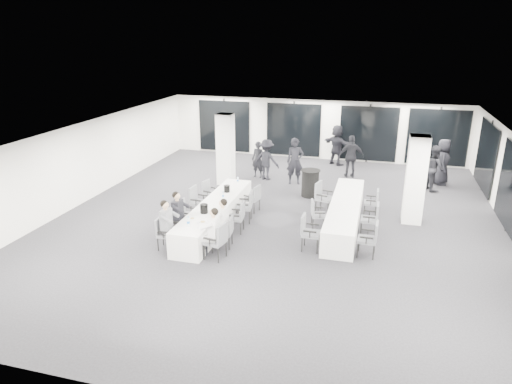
% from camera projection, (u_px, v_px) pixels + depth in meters
% --- Properties ---
extents(room, '(14.04, 16.04, 2.84)m').
position_uv_depth(room, '(310.00, 171.00, 15.12)').
color(room, black).
rests_on(room, ground).
extents(column_left, '(0.60, 0.60, 2.80)m').
position_uv_depth(column_left, '(226.00, 149.00, 17.94)').
color(column_left, white).
rests_on(column_left, floor).
extents(column_right, '(0.60, 0.60, 2.80)m').
position_uv_depth(column_right, '(415.00, 180.00, 14.19)').
color(column_right, white).
rests_on(column_right, floor).
extents(banquet_table_main, '(0.90, 5.00, 0.75)m').
position_uv_depth(banquet_table_main, '(215.00, 214.00, 14.21)').
color(banquet_table_main, silver).
rests_on(banquet_table_main, floor).
extents(banquet_table_side, '(0.90, 5.00, 0.75)m').
position_uv_depth(banquet_table_side, '(345.00, 214.00, 14.28)').
color(banquet_table_side, silver).
rests_on(banquet_table_side, floor).
extents(cocktail_table, '(0.72, 0.72, 1.00)m').
position_uv_depth(cocktail_table, '(310.00, 183.00, 16.77)').
color(cocktail_table, black).
rests_on(cocktail_table, floor).
extents(chair_main_left_near, '(0.49, 0.54, 0.91)m').
position_uv_depth(chair_main_left_near, '(164.00, 231.00, 12.65)').
color(chair_main_left_near, '#56585E').
rests_on(chair_main_left_near, floor).
extents(chair_main_left_second, '(0.51, 0.56, 0.92)m').
position_uv_depth(chair_main_left_second, '(175.00, 221.00, 13.33)').
color(chair_main_left_second, '#56585E').
rests_on(chair_main_left_second, floor).
extents(chair_main_left_mid, '(0.49, 0.54, 0.90)m').
position_uv_depth(chair_main_left_mid, '(185.00, 212.00, 14.00)').
color(chair_main_left_mid, '#56585E').
rests_on(chair_main_left_mid, floor).
extents(chair_main_left_fourth, '(0.55, 0.60, 1.01)m').
position_uv_depth(chair_main_left_fourth, '(197.00, 200.00, 14.89)').
color(chair_main_left_fourth, '#56585E').
rests_on(chair_main_left_fourth, floor).
extents(chair_main_left_far, '(0.54, 0.57, 0.89)m').
position_uv_depth(chair_main_left_far, '(209.00, 191.00, 15.87)').
color(chair_main_left_far, '#56585E').
rests_on(chair_main_left_far, floor).
extents(chair_main_right_near, '(0.60, 0.64, 1.02)m').
position_uv_depth(chair_main_right_near, '(218.00, 239.00, 12.03)').
color(chair_main_right_near, '#56585E').
rests_on(chair_main_right_near, floor).
extents(chair_main_right_second, '(0.49, 0.54, 0.89)m').
position_uv_depth(chair_main_right_second, '(227.00, 230.00, 12.74)').
color(chair_main_right_second, '#56585E').
rests_on(chair_main_right_second, floor).
extents(chair_main_right_mid, '(0.52, 0.57, 0.95)m').
position_uv_depth(chair_main_right_mid, '(238.00, 215.00, 13.70)').
color(chair_main_right_mid, '#56585E').
rests_on(chair_main_right_mid, floor).
extents(chair_main_right_fourth, '(0.58, 0.62, 1.01)m').
position_uv_depth(chair_main_right_fourth, '(246.00, 204.00, 14.48)').
color(chair_main_right_fourth, '#56585E').
rests_on(chair_main_right_fourth, floor).
extents(chair_main_right_far, '(0.55, 0.58, 0.92)m').
position_uv_depth(chair_main_right_far, '(254.00, 197.00, 15.31)').
color(chair_main_right_far, '#56585E').
rests_on(chair_main_right_far, floor).
extents(chair_side_left_near, '(0.51, 0.58, 1.01)m').
position_uv_depth(chair_side_left_near, '(308.00, 230.00, 12.58)').
color(chair_side_left_near, '#56585E').
rests_on(chair_side_left_near, floor).
extents(chair_side_left_mid, '(0.55, 0.58, 0.90)m').
position_uv_depth(chair_side_left_mid, '(316.00, 212.00, 14.00)').
color(chair_side_left_mid, '#56585E').
rests_on(chair_side_left_mid, floor).
extents(chair_side_left_far, '(0.64, 0.66, 1.04)m').
position_uv_depth(chair_side_left_far, '(322.00, 195.00, 15.26)').
color(chair_side_left_far, '#56585E').
rests_on(chair_side_left_far, floor).
extents(chair_side_right_near, '(0.52, 0.58, 0.99)m').
position_uv_depth(chair_side_right_near, '(370.00, 237.00, 12.19)').
color(chair_side_right_near, '#56585E').
rests_on(chair_side_right_near, floor).
extents(chair_side_right_mid, '(0.50, 0.56, 0.98)m').
position_uv_depth(chair_side_right_mid, '(372.00, 217.00, 13.53)').
color(chair_side_right_mid, '#56585E').
rests_on(chair_side_right_mid, floor).
extents(chair_side_right_far, '(0.45, 0.50, 0.88)m').
position_uv_depth(chair_side_right_far, '(373.00, 201.00, 15.03)').
color(chair_side_right_far, '#56585E').
rests_on(chair_side_right_far, floor).
extents(seated_guest_a, '(0.50, 0.38, 1.44)m').
position_uv_depth(seated_guest_a, '(168.00, 222.00, 12.52)').
color(seated_guest_a, slate).
rests_on(seated_guest_a, floor).
extents(seated_guest_b, '(0.50, 0.38, 1.44)m').
position_uv_depth(seated_guest_b, '(180.00, 212.00, 13.20)').
color(seated_guest_b, black).
rests_on(seated_guest_b, floor).
extents(seated_guest_c, '(0.50, 0.38, 1.44)m').
position_uv_depth(seated_guest_c, '(212.00, 230.00, 12.02)').
color(seated_guest_c, silver).
rests_on(seated_guest_c, floor).
extents(seated_guest_d, '(0.50, 0.38, 1.44)m').
position_uv_depth(seated_guest_d, '(221.00, 220.00, 12.68)').
color(seated_guest_d, silver).
rests_on(seated_guest_d, floor).
extents(standing_guest_a, '(0.91, 0.81, 2.09)m').
position_uv_depth(standing_guest_a, '(295.00, 158.00, 18.01)').
color(standing_guest_a, black).
rests_on(standing_guest_a, floor).
extents(standing_guest_c, '(1.34, 0.88, 1.90)m').
position_uv_depth(standing_guest_c, '(267.00, 157.00, 18.58)').
color(standing_guest_c, black).
rests_on(standing_guest_c, floor).
extents(standing_guest_d, '(1.31, 0.93, 2.02)m').
position_uv_depth(standing_guest_d, '(351.00, 154.00, 18.85)').
color(standing_guest_d, black).
rests_on(standing_guest_d, floor).
extents(standing_guest_e, '(0.68, 1.04, 2.07)m').
position_uv_depth(standing_guest_e, '(443.00, 159.00, 17.96)').
color(standing_guest_e, black).
rests_on(standing_guest_e, floor).
extents(standing_guest_f, '(2.00, 1.68, 2.09)m').
position_uv_depth(standing_guest_f, '(337.00, 142.00, 20.68)').
color(standing_guest_f, black).
rests_on(standing_guest_f, floor).
extents(standing_guest_g, '(0.69, 0.59, 1.71)m').
position_uv_depth(standing_guest_g, '(258.00, 157.00, 18.89)').
color(standing_guest_g, black).
rests_on(standing_guest_g, floor).
extents(standing_guest_h, '(0.88, 1.10, 1.98)m').
position_uv_depth(standing_guest_h, '(435.00, 165.00, 17.31)').
color(standing_guest_h, black).
rests_on(standing_guest_h, floor).
extents(ice_bucket_near, '(0.23, 0.23, 0.27)m').
position_uv_depth(ice_bucket_near, '(204.00, 209.00, 13.28)').
color(ice_bucket_near, black).
rests_on(ice_bucket_near, banquet_table_main).
extents(ice_bucket_far, '(0.20, 0.20, 0.23)m').
position_uv_depth(ice_bucket_far, '(227.00, 189.00, 15.05)').
color(ice_bucket_far, black).
rests_on(ice_bucket_far, banquet_table_main).
extents(water_bottle_a, '(0.08, 0.08, 0.24)m').
position_uv_depth(water_bottle_a, '(188.00, 221.00, 12.41)').
color(water_bottle_a, silver).
rests_on(water_bottle_a, banquet_table_main).
extents(water_bottle_b, '(0.07, 0.07, 0.21)m').
position_uv_depth(water_bottle_b, '(223.00, 195.00, 14.49)').
color(water_bottle_b, silver).
rests_on(water_bottle_b, banquet_table_main).
extents(water_bottle_c, '(0.06, 0.06, 0.19)m').
position_uv_depth(water_bottle_c, '(238.00, 180.00, 16.01)').
color(water_bottle_c, silver).
rests_on(water_bottle_c, banquet_table_main).
extents(plate_a, '(0.19, 0.19, 0.03)m').
position_uv_depth(plate_a, '(192.00, 218.00, 12.90)').
color(plate_a, white).
rests_on(plate_a, banquet_table_main).
extents(plate_b, '(0.22, 0.22, 0.03)m').
position_uv_depth(plate_b, '(203.00, 222.00, 12.67)').
color(plate_b, white).
rests_on(plate_b, banquet_table_main).
extents(plate_c, '(0.20, 0.20, 0.03)m').
position_uv_depth(plate_c, '(206.00, 211.00, 13.45)').
color(plate_c, white).
rests_on(plate_c, banquet_table_main).
extents(wine_glass, '(0.07, 0.07, 0.19)m').
position_uv_depth(wine_glass, '(198.00, 223.00, 12.24)').
color(wine_glass, silver).
rests_on(wine_glass, banquet_table_main).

